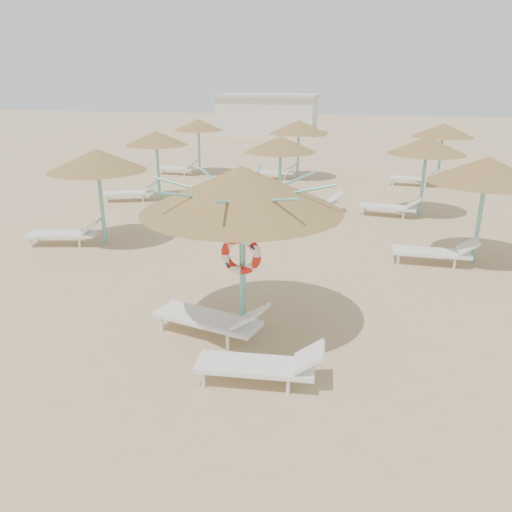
# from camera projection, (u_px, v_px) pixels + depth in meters

# --- Properties ---
(ground) EXTENTS (120.00, 120.00, 0.00)m
(ground) POSITION_uv_depth(u_px,v_px,m) (223.00, 338.00, 9.11)
(ground) COLOR tan
(ground) RESTS_ON ground
(main_palapa) EXTENTS (3.47, 3.47, 3.11)m
(main_palapa) POSITION_uv_depth(u_px,v_px,m) (242.00, 190.00, 8.41)
(main_palapa) COLOR #6CBBB9
(main_palapa) RESTS_ON ground
(lounger_main_a) EXTENTS (2.25, 1.17, 0.78)m
(lounger_main_a) POSITION_uv_depth(u_px,v_px,m) (214.00, 319.00, 9.04)
(lounger_main_a) COLOR white
(lounger_main_a) RESTS_ON ground
(lounger_main_b) EXTENTS (2.00, 0.73, 0.71)m
(lounger_main_b) POSITION_uv_depth(u_px,v_px,m) (264.00, 365.00, 7.65)
(lounger_main_b) COLOR white
(lounger_main_b) RESTS_ON ground
(palapa_field) EXTENTS (20.09, 13.94, 2.71)m
(palapa_field) POSITION_uv_depth(u_px,v_px,m) (366.00, 146.00, 17.00)
(palapa_field) COLOR #6CBBB9
(palapa_field) RESTS_ON ground
(service_hut) EXTENTS (8.40, 4.40, 3.25)m
(service_hut) POSITION_uv_depth(u_px,v_px,m) (268.00, 114.00, 41.97)
(service_hut) COLOR silver
(service_hut) RESTS_ON ground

